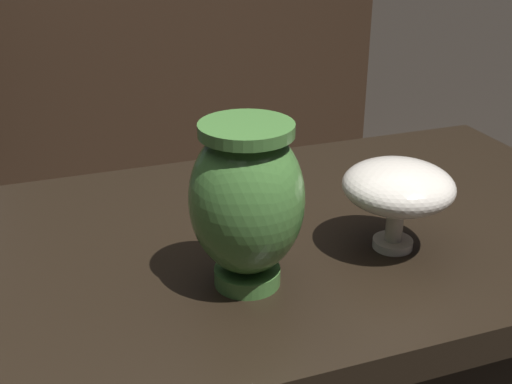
# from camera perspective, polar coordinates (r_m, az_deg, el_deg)

# --- Properties ---
(back_display_shelf) EXTENTS (2.60, 0.40, 0.99)m
(back_display_shelf) POSITION_cam_1_polar(r_m,az_deg,el_deg) (3.13, -13.77, 9.75)
(back_display_shelf) COLOR #382619
(back_display_shelf) RESTS_ON ground_plane
(vase_centerpiece) EXTENTS (0.15, 0.15, 0.22)m
(vase_centerpiece) POSITION_cam_1_polar(r_m,az_deg,el_deg) (0.81, -0.82, -0.69)
(vase_centerpiece) COLOR #477A38
(vase_centerpiece) RESTS_ON display_plinth
(vase_tall_behind) EXTENTS (0.16, 0.16, 0.13)m
(vase_tall_behind) POSITION_cam_1_polar(r_m,az_deg,el_deg) (0.93, 12.36, 0.33)
(vase_tall_behind) COLOR silver
(vase_tall_behind) RESTS_ON display_plinth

